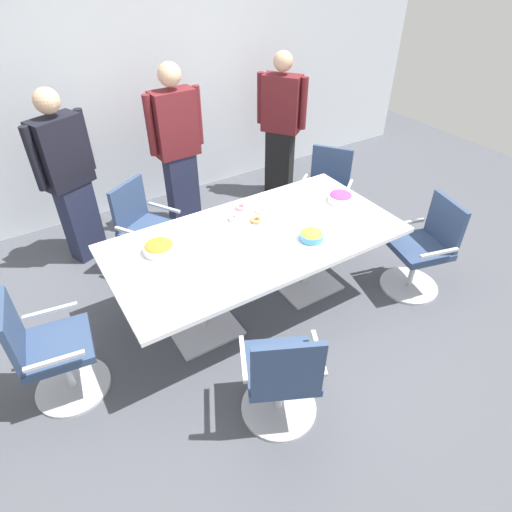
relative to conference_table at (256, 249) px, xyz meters
name	(u,v)px	position (x,y,z in m)	size (l,w,h in m)	color
ground_plane	(256,304)	(0.00, 0.00, -0.63)	(10.00, 10.00, 0.01)	#4C4F56
back_wall	(141,83)	(0.00, 2.40, 0.77)	(8.00, 0.10, 2.80)	silver
conference_table	(256,249)	(0.00, 0.00, 0.00)	(2.40, 1.20, 0.75)	white
office_chair_0	(282,379)	(-0.46, -1.06, -0.22)	(0.72, 0.72, 0.91)	silver
office_chair_1	(423,252)	(1.43, -0.59, -0.22)	(0.66, 0.66, 0.91)	silver
office_chair_2	(325,196)	(1.33, 0.69, -0.22)	(0.76, 0.76, 0.91)	silver
office_chair_3	(147,233)	(-0.61, 1.03, -0.22)	(0.74, 0.74, 0.91)	silver
office_chair_4	(51,354)	(-1.70, -0.04, -0.22)	(0.61, 0.61, 0.91)	silver
person_standing_0	(69,177)	(-1.09, 1.59, 0.27)	(0.59, 0.37, 1.72)	#232842
person_standing_1	(178,147)	(0.04, 1.61, 0.30)	(0.61, 0.24, 1.77)	#232842
person_standing_2	(281,125)	(1.39, 1.67, 0.27)	(0.44, 0.54, 1.71)	black
snack_bowl_chips_yellow	(312,235)	(0.36, -0.27, 0.17)	(0.20, 0.20, 0.08)	#4C9EC6
snack_bowl_candy_mix	(340,197)	(0.96, 0.08, 0.17)	(0.23, 0.23, 0.09)	white
snack_bowl_chips_orange	(159,247)	(-0.75, 0.22, 0.17)	(0.25, 0.25, 0.09)	white
donut_platter	(248,214)	(0.11, 0.31, 0.14)	(0.37, 0.37, 0.04)	white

